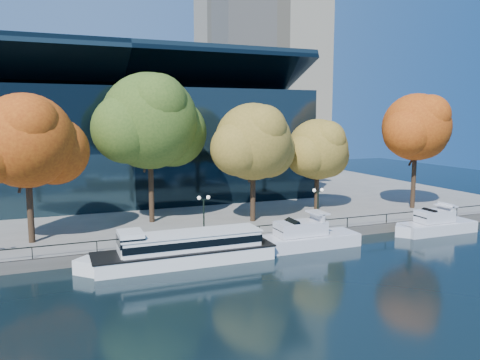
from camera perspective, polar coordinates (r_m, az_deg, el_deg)
name	(u,v)px	position (r m, az deg, el deg)	size (l,w,h in m)	color
ground	(222,261)	(40.88, -2.25, -9.86)	(160.00, 160.00, 0.00)	black
promenade	(145,193)	(75.22, -11.53, -1.54)	(90.00, 67.08, 1.00)	slate
railing	(210,231)	(43.32, -3.70, -6.20)	(88.20, 0.08, 0.99)	black
convention_building	(121,144)	(69.25, -14.29, 4.27)	(50.00, 24.57, 21.43)	black
office_tower	(260,17)	(102.62, 2.43, 19.28)	(22.50, 22.50, 65.90)	tan
tour_boat	(181,248)	(40.13, -7.25, -8.24)	(16.73, 3.73, 3.17)	white
cruiser_near	(301,237)	(44.79, 7.45, -6.95)	(11.70, 3.01, 3.39)	silver
cruiser_far	(434,224)	(54.15, 22.61, -4.97)	(9.78, 2.71, 3.20)	silver
tree_1	(28,143)	(45.52, -24.40, 4.16)	(10.51, 8.62, 13.45)	black
tree_2	(152,123)	(50.77, -10.72, 6.82)	(12.77, 10.47, 16.01)	black
tree_3	(255,143)	(50.42, 1.80, 4.48)	(10.37, 8.50, 12.84)	black
tree_4	(319,151)	(57.55, 9.59, 3.55)	(9.19, 7.54, 11.13)	black
tree_5	(418,129)	(61.87, 20.83, 5.88)	(10.31, 8.45, 14.23)	black
lamp_1	(204,207)	(44.00, -4.45, -3.27)	(1.26, 0.36, 4.03)	black
lamp_2	(318,198)	(49.02, 9.48, -2.22)	(1.26, 0.36, 4.03)	black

